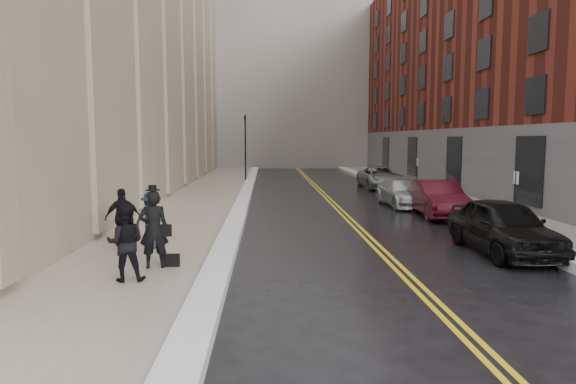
{
  "coord_description": "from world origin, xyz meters",
  "views": [
    {
      "loc": [
        -0.95,
        -9.81,
        3.4
      ],
      "look_at": [
        -0.24,
        7.32,
        1.6
      ],
      "focal_mm": 32.0,
      "sensor_mm": 36.0,
      "label": 1
    }
  ],
  "objects": [
    {
      "name": "sidewalk_left",
      "position": [
        -4.5,
        16.0,
        0.07
      ],
      "size": [
        4.0,
        64.0,
        0.15
      ],
      "primitive_type": "cube",
      "color": "gray",
      "rests_on": "ground"
    },
    {
      "name": "lane_stripe_a",
      "position": [
        2.38,
        16.0,
        0.0
      ],
      "size": [
        0.12,
        64.0,
        0.01
      ],
      "primitive_type": "cube",
      "color": "gold",
      "rests_on": "ground"
    },
    {
      "name": "pedestrian_main",
      "position": [
        -3.79,
        2.99,
        1.13
      ],
      "size": [
        0.78,
        0.57,
        1.96
      ],
      "primitive_type": "imported",
      "rotation": [
        0.0,
        0.0,
        3.29
      ],
      "color": "black",
      "rests_on": "sidewalk_left"
    },
    {
      "name": "tower_far_right",
      "position": [
        14.0,
        66.0,
        22.0
      ],
      "size": [
        22.0,
        18.0,
        44.0
      ],
      "primitive_type": "cube",
      "color": "slate",
      "rests_on": "ground"
    },
    {
      "name": "car_silver_near",
      "position": [
        5.87,
        15.57,
        0.68
      ],
      "size": [
        2.23,
        4.78,
        1.35
      ],
      "primitive_type": "imported",
      "rotation": [
        0.0,
        0.0,
        0.07
      ],
      "color": "#A6AAAE",
      "rests_on": "ground"
    },
    {
      "name": "car_silver_far",
      "position": [
        6.8,
        24.58,
        0.75
      ],
      "size": [
        2.58,
        5.43,
        1.5
      ],
      "primitive_type": "imported",
      "rotation": [
        0.0,
        0.0,
        0.02
      ],
      "color": "gray",
      "rests_on": "ground"
    },
    {
      "name": "parking_sign_near",
      "position": [
        7.9,
        8.0,
        1.36
      ],
      "size": [
        0.06,
        0.35,
        2.23
      ],
      "color": "black",
      "rests_on": "ground"
    },
    {
      "name": "pedestrian_a",
      "position": [
        -4.17,
        1.82,
        1.03
      ],
      "size": [
        0.92,
        0.75,
        1.77
      ],
      "primitive_type": "imported",
      "rotation": [
        0.0,
        0.0,
        3.24
      ],
      "color": "black",
      "rests_on": "sidewalk_left"
    },
    {
      "name": "building_right",
      "position": [
        17.5,
        23.0,
        9.0
      ],
      "size": [
        14.0,
        50.0,
        18.0
      ],
      "primitive_type": "cube",
      "color": "maroon",
      "rests_on": "ground"
    },
    {
      "name": "sidewalk_right",
      "position": [
        9.0,
        16.0,
        0.07
      ],
      "size": [
        3.0,
        64.0,
        0.15
      ],
      "primitive_type": "cube",
      "color": "gray",
      "rests_on": "ground"
    },
    {
      "name": "pedestrian_b",
      "position": [
        -4.37,
        5.32,
        0.99
      ],
      "size": [
        1.19,
        0.81,
        1.69
      ],
      "primitive_type": "imported",
      "rotation": [
        0.0,
        0.0,
        2.96
      ],
      "color": "#19202D",
      "rests_on": "sidewalk_left"
    },
    {
      "name": "traffic_signal",
      "position": [
        -2.6,
        30.0,
        3.08
      ],
      "size": [
        0.18,
        0.15,
        5.2
      ],
      "color": "black",
      "rests_on": "ground"
    },
    {
      "name": "lane_stripe_b",
      "position": [
        2.62,
        16.0,
        0.0
      ],
      "size": [
        0.12,
        64.0,
        0.01
      ],
      "primitive_type": "cube",
      "color": "gold",
      "rests_on": "ground"
    },
    {
      "name": "car_black",
      "position": [
        6.02,
        4.85,
        0.81
      ],
      "size": [
        2.01,
        4.81,
        1.63
      ],
      "primitive_type": "imported",
      "rotation": [
        0.0,
        0.0,
        0.02
      ],
      "color": "black",
      "rests_on": "ground"
    },
    {
      "name": "pedestrian_c",
      "position": [
        -5.31,
        5.7,
        1.02
      ],
      "size": [
        1.11,
        0.8,
        1.75
      ],
      "primitive_type": "imported",
      "rotation": [
        0.0,
        0.0,
        3.55
      ],
      "color": "black",
      "rests_on": "sidewalk_left"
    },
    {
      "name": "car_maroon",
      "position": [
        6.48,
        12.04,
        0.79
      ],
      "size": [
        1.91,
        4.85,
        1.57
      ],
      "primitive_type": "imported",
      "rotation": [
        0.0,
        0.0,
        -0.05
      ],
      "color": "#400B14",
      "rests_on": "ground"
    },
    {
      "name": "snow_ridge_left",
      "position": [
        -2.2,
        16.0,
        0.13
      ],
      "size": [
        0.7,
        60.8,
        0.26
      ],
      "primitive_type": "cube",
      "color": "white",
      "rests_on": "ground"
    },
    {
      "name": "ground",
      "position": [
        0.0,
        0.0,
        0.0
      ],
      "size": [
        160.0,
        160.0,
        0.0
      ],
      "primitive_type": "plane",
      "color": "black",
      "rests_on": "ground"
    },
    {
      "name": "parking_sign_far",
      "position": [
        7.9,
        20.0,
        1.36
      ],
      "size": [
        0.06,
        0.35,
        2.23
      ],
      "color": "black",
      "rests_on": "ground"
    },
    {
      "name": "snow_ridge_right",
      "position": [
        7.15,
        16.0,
        0.15
      ],
      "size": [
        0.85,
        60.8,
        0.3
      ],
      "primitive_type": "cube",
      "color": "white",
      "rests_on": "ground"
    }
  ]
}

